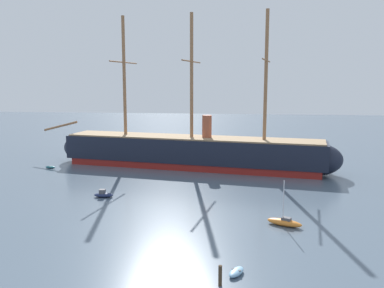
{
  "coord_description": "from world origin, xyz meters",
  "views": [
    {
      "loc": [
        9.63,
        -26.77,
        18.19
      ],
      "look_at": [
        1.22,
        42.85,
        7.31
      ],
      "focal_mm": 38.36,
      "sensor_mm": 36.0,
      "label": 1
    }
  ],
  "objects_px": {
    "tall_ship": "(192,151)",
    "dinghy_foreground_right": "(236,272)",
    "sailboat_mid_right": "(285,222)",
    "mooring_piling_nearest": "(220,276)",
    "motorboat_alongside_bow": "(103,194)",
    "dinghy_far_left": "(50,167)",
    "dinghy_distant_centre": "(215,160)"
  },
  "relations": [
    {
      "from": "tall_ship",
      "to": "motorboat_alongside_bow",
      "type": "bearing_deg",
      "value": -114.86
    },
    {
      "from": "sailboat_mid_right",
      "to": "dinghy_distant_centre",
      "type": "xyz_separation_m",
      "value": [
        -11.57,
        40.98,
        -0.17
      ]
    },
    {
      "from": "dinghy_foreground_right",
      "to": "mooring_piling_nearest",
      "type": "xyz_separation_m",
      "value": [
        -1.41,
        -2.28,
        0.67
      ]
    },
    {
      "from": "dinghy_far_left",
      "to": "dinghy_foreground_right",
      "type": "bearing_deg",
      "value": -47.68
    },
    {
      "from": "motorboat_alongside_bow",
      "to": "sailboat_mid_right",
      "type": "bearing_deg",
      "value": -19.7
    },
    {
      "from": "sailboat_mid_right",
      "to": "motorboat_alongside_bow",
      "type": "height_order",
      "value": "sailboat_mid_right"
    },
    {
      "from": "dinghy_far_left",
      "to": "dinghy_distant_centre",
      "type": "bearing_deg",
      "value": 19.32
    },
    {
      "from": "mooring_piling_nearest",
      "to": "sailboat_mid_right",
      "type": "bearing_deg",
      "value": 65.94
    },
    {
      "from": "mooring_piling_nearest",
      "to": "tall_ship",
      "type": "bearing_deg",
      "value": 99.83
    },
    {
      "from": "sailboat_mid_right",
      "to": "motorboat_alongside_bow",
      "type": "distance_m",
      "value": 28.7
    },
    {
      "from": "tall_ship",
      "to": "sailboat_mid_right",
      "type": "relative_size",
      "value": 11.18
    },
    {
      "from": "tall_ship",
      "to": "dinghy_far_left",
      "type": "bearing_deg",
      "value": -171.41
    },
    {
      "from": "motorboat_alongside_bow",
      "to": "dinghy_far_left",
      "type": "height_order",
      "value": "motorboat_alongside_bow"
    },
    {
      "from": "tall_ship",
      "to": "dinghy_foreground_right",
      "type": "distance_m",
      "value": 48.79
    },
    {
      "from": "dinghy_foreground_right",
      "to": "sailboat_mid_right",
      "type": "distance_m",
      "value": 15.22
    },
    {
      "from": "dinghy_far_left",
      "to": "mooring_piling_nearest",
      "type": "bearing_deg",
      "value": -50.18
    },
    {
      "from": "tall_ship",
      "to": "mooring_piling_nearest",
      "type": "height_order",
      "value": "tall_ship"
    },
    {
      "from": "dinghy_foreground_right",
      "to": "sailboat_mid_right",
      "type": "relative_size",
      "value": 0.44
    },
    {
      "from": "sailboat_mid_right",
      "to": "dinghy_far_left",
      "type": "distance_m",
      "value": 53.82
    },
    {
      "from": "motorboat_alongside_bow",
      "to": "dinghy_far_left",
      "type": "relative_size",
      "value": 1.4
    },
    {
      "from": "dinghy_far_left",
      "to": "mooring_piling_nearest",
      "type": "xyz_separation_m",
      "value": [
        37.94,
        -45.5,
        0.7
      ]
    },
    {
      "from": "motorboat_alongside_bow",
      "to": "dinghy_far_left",
      "type": "distance_m",
      "value": 26.68
    },
    {
      "from": "tall_ship",
      "to": "dinghy_foreground_right",
      "type": "relative_size",
      "value": 25.27
    },
    {
      "from": "tall_ship",
      "to": "dinghy_far_left",
      "type": "relative_size",
      "value": 29.66
    },
    {
      "from": "sailboat_mid_right",
      "to": "dinghy_foreground_right",
      "type": "bearing_deg",
      "value": -112.71
    },
    {
      "from": "dinghy_foreground_right",
      "to": "dinghy_far_left",
      "type": "bearing_deg",
      "value": 132.32
    },
    {
      "from": "dinghy_foreground_right",
      "to": "sailboat_mid_right",
      "type": "height_order",
      "value": "sailboat_mid_right"
    },
    {
      "from": "mooring_piling_nearest",
      "to": "dinghy_distant_centre",
      "type": "bearing_deg",
      "value": 94.28
    },
    {
      "from": "dinghy_far_left",
      "to": "dinghy_distant_centre",
      "type": "height_order",
      "value": "dinghy_distant_centre"
    },
    {
      "from": "mooring_piling_nearest",
      "to": "dinghy_far_left",
      "type": "bearing_deg",
      "value": 129.82
    },
    {
      "from": "motorboat_alongside_bow",
      "to": "tall_ship",
      "type": "bearing_deg",
      "value": 65.14
    },
    {
      "from": "dinghy_foreground_right",
      "to": "tall_ship",
      "type": "bearing_deg",
      "value": 101.93
    }
  ]
}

